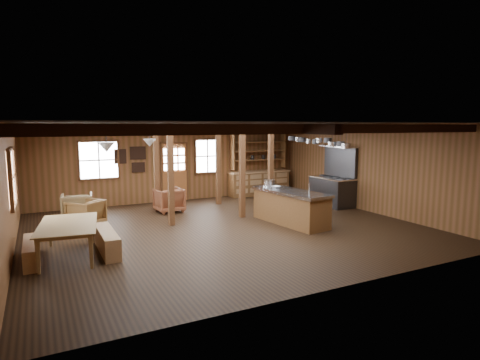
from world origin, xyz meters
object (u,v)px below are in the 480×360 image
(kitchen_island, at_px, (290,207))
(armchair_b, at_px, (169,200))
(dining_table, at_px, (71,240))
(armchair_a, at_px, (86,213))
(commercial_range, at_px, (333,186))
(armchair_c, at_px, (77,207))

(kitchen_island, xyz_separation_m, armchair_b, (-2.61, 3.00, -0.10))
(dining_table, relative_size, armchair_a, 2.50)
(kitchen_island, distance_m, armchair_b, 3.98)
(commercial_range, relative_size, armchair_a, 2.56)
(dining_table, bearing_deg, armchair_b, -35.25)
(kitchen_island, bearing_deg, armchair_b, 123.83)
(kitchen_island, distance_m, armchair_c, 6.18)
(dining_table, relative_size, armchair_b, 2.41)
(armchair_c, bearing_deg, kitchen_island, 156.02)
(armchair_a, distance_m, armchair_c, 0.90)
(commercial_range, bearing_deg, armchair_a, 174.64)
(armchair_b, xyz_separation_m, armchair_c, (-2.72, 0.14, 0.01))
(kitchen_island, distance_m, armchair_a, 5.66)
(commercial_range, xyz_separation_m, armchair_c, (-8.12, 1.63, -0.26))
(kitchen_island, relative_size, armchair_b, 3.09)
(kitchen_island, bearing_deg, commercial_range, 21.18)
(armchair_b, bearing_deg, kitchen_island, 126.61)
(kitchen_island, relative_size, commercial_range, 1.26)
(commercial_range, height_order, armchair_a, commercial_range)
(armchair_b, height_order, armchair_c, armchair_c)
(dining_table, bearing_deg, kitchen_island, -78.61)
(armchair_a, height_order, armchair_c, armchair_c)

